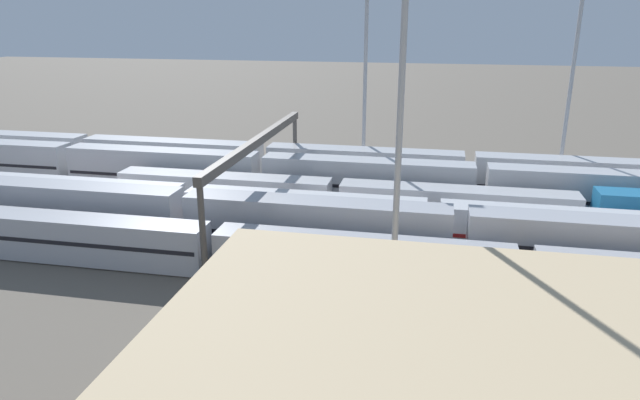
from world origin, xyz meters
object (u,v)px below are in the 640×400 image
train_on_track_4 (184,218)px  train_on_track_2 (440,205)px  train_on_track_1 (366,182)px  light_mast_2 (577,42)px  train_on_track_0 (364,170)px  light_mast_1 (404,36)px  train_on_track_5 (333,259)px  light_mast_0 (366,57)px  train_on_track_3 (409,220)px  signal_gantry (259,149)px

train_on_track_4 → train_on_track_2: bearing=-156.1°
train_on_track_1 → light_mast_2: bearing=-158.9°
train_on_track_4 → train_on_track_0: bearing=-124.4°
light_mast_1 → train_on_track_1: bearing=-78.1°
train_on_track_0 → train_on_track_5: bearing=92.1°
train_on_track_0 → light_mast_2: bearing=-171.6°
light_mast_0 → train_on_track_1: bearing=99.9°
train_on_track_5 → train_on_track_3: (-5.26, -10.00, 0.01)m
train_on_track_0 → light_mast_1: light_mast_1 is taller
train_on_track_4 → train_on_track_2: size_ratio=1.44×
train_on_track_3 → train_on_track_2: size_ratio=1.36×
train_on_track_5 → train_on_track_2: bearing=-118.2°
train_on_track_5 → light_mast_0: bearing=-87.2°
train_on_track_3 → signal_gantry: bearing=-9.5°
train_on_track_1 → light_mast_0: size_ratio=5.06×
train_on_track_5 → train_on_track_0: size_ratio=0.96×
light_mast_0 → signal_gantry: 19.58m
train_on_track_3 → light_mast_0: 23.65m
train_on_track_3 → light_mast_2: (-16.29, -18.30, 15.25)m
train_on_track_4 → signal_gantry: (-4.83, -7.50, 4.96)m
train_on_track_3 → light_mast_2: light_mast_2 is taller
train_on_track_3 → train_on_track_0: size_ratio=0.76×
train_on_track_5 → train_on_track_0: (0.90, -25.00, 0.53)m
light_mast_1 → light_mast_2: (-16.72, -30.96, -1.56)m
train_on_track_1 → light_mast_2: size_ratio=4.41×
light_mast_0 → train_on_track_3: bearing=109.9°
train_on_track_5 → train_on_track_4: (14.58, -5.00, 0.54)m
train_on_track_1 → light_mast_2: (-21.48, -8.30, 14.72)m
train_on_track_2 → signal_gantry: (17.78, 2.50, 5.44)m
train_on_track_5 → train_on_track_3: size_ratio=1.27×
train_on_track_0 → train_on_track_2: 13.42m
train_on_track_3 → light_mast_0: (6.65, -18.37, 13.33)m
light_mast_1 → signal_gantry: light_mast_1 is taller
train_on_track_5 → train_on_track_2: same height
train_on_track_2 → light_mast_2: size_ratio=2.44×
train_on_track_1 → train_on_track_2: train_on_track_1 is taller
train_on_track_2 → light_mast_0: bearing=-54.8°
light_mast_0 → train_on_track_0: bearing=98.3°
train_on_track_5 → light_mast_2: (-21.56, -28.30, 15.26)m
train_on_track_1 → train_on_track_3: (-5.18, 10.00, -0.53)m
light_mast_0 → signal_gantry: bearing=62.2°
light_mast_2 → train_on_track_3: bearing=48.3°
train_on_track_5 → train_on_track_1: train_on_track_1 is taller
train_on_track_2 → train_on_track_4: bearing=23.9°
train_on_track_4 → train_on_track_2: 24.74m
train_on_track_5 → light_mast_1: bearing=151.2°
train_on_track_4 → light_mast_0: light_mast_0 is taller
train_on_track_3 → train_on_track_0: train_on_track_0 is taller
train_on_track_5 → train_on_track_3: same height
light_mast_1 → light_mast_2: bearing=-118.4°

